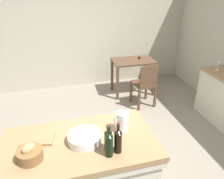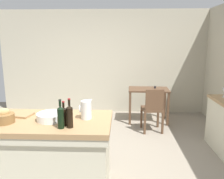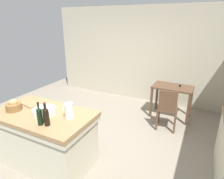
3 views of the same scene
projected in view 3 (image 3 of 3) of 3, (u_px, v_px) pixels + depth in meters
name	position (u px, v px, depth m)	size (l,w,h in m)	color
ground_plane	(94.00, 145.00, 3.57)	(6.76, 6.76, 0.00)	gray
wall_back	(141.00, 55.00, 5.31)	(5.32, 0.12, 2.60)	#B2AA93
island_table	(46.00, 136.00, 3.01)	(1.55, 0.87, 0.90)	#99754C
writing_desk	(172.00, 92.00, 4.44)	(0.92, 0.59, 0.83)	#513826
wooden_chair	(167.00, 108.00, 3.95)	(0.44, 0.44, 0.91)	#513826
pitcher	(69.00, 110.00, 2.69)	(0.17, 0.13, 0.27)	white
wash_bowl	(44.00, 111.00, 2.83)	(0.34, 0.34, 0.09)	white
bread_basket	(14.00, 106.00, 2.94)	(0.23, 0.23, 0.18)	brown
cutting_board	(31.00, 104.00, 3.16)	(0.32, 0.21, 0.02)	#99754C
wine_bottle_dark	(46.00, 116.00, 2.49)	(0.07, 0.07, 0.33)	black
wine_bottle_amber	(45.00, 114.00, 2.58)	(0.07, 0.07, 0.28)	black
wine_bottle_green	(40.00, 116.00, 2.50)	(0.07, 0.07, 0.33)	black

